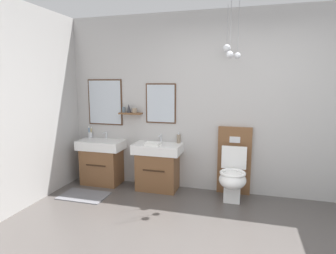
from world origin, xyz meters
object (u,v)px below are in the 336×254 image
Objects in this scene: toilet at (233,172)px; toothbrush_cup at (90,135)px; vanity_sink_right at (158,165)px; soap_dispenser at (179,138)px; folded_hand_towel at (153,144)px; vanity_sink_left at (102,161)px.

toilet reaches higher than toothbrush_cup.
toothbrush_cup reaches higher than vanity_sink_right.
toothbrush_cup is 1.52m from soap_dispenser.
folded_hand_towel reaches higher than vanity_sink_right.
toilet is (2.08, -0.03, -0.00)m from vanity_sink_left.
vanity_sink_left is 1.32m from soap_dispenser.
toilet reaches higher than vanity_sink_right.
toothbrush_cup is at bearing -179.61° from soap_dispenser.
vanity_sink_right is at bearing 0.00° from vanity_sink_left.
soap_dispenser reaches higher than folded_hand_towel.
soap_dispenser is at bearing 38.10° from folded_hand_towel.
toilet is at bearing -3.89° from toothbrush_cup.
vanity_sink_left is at bearing 179.30° from toilet.
vanity_sink_right is 3.58× the size of toothbrush_cup.
soap_dispenser is at bearing 0.39° from toothbrush_cup.
toothbrush_cup is 0.92× the size of folded_hand_towel.
vanity_sink_left is 2.08m from toilet.
soap_dispenser is at bearing 6.68° from vanity_sink_left.
toilet is 0.95m from soap_dispenser.
vanity_sink_right is (0.95, 0.00, 0.00)m from vanity_sink_left.
soap_dispenser is 0.42m from folded_hand_towel.
toilet is 1.23m from folded_hand_towel.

